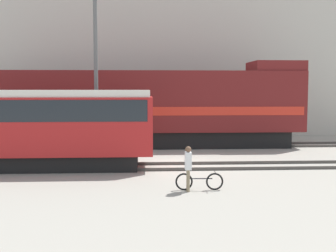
% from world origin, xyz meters
% --- Properties ---
extents(ground_plane, '(120.00, 120.00, 0.00)m').
position_xyz_m(ground_plane, '(0.00, 0.00, 0.00)').
color(ground_plane, '#9E998C').
extents(track_near, '(60.00, 1.50, 0.14)m').
position_xyz_m(track_near, '(0.00, -0.98, 0.07)').
color(track_near, '#47423D').
rests_on(track_near, ground).
extents(track_far, '(60.00, 1.51, 0.14)m').
position_xyz_m(track_far, '(0.00, 5.96, 0.07)').
color(track_far, '#47423D').
rests_on(track_far, ground).
extents(building_backdrop, '(39.49, 6.00, 13.50)m').
position_xyz_m(building_backdrop, '(0.00, 14.69, 6.75)').
color(building_backdrop, beige).
rests_on(building_backdrop, ground).
extents(freight_locomotive, '(20.30, 3.04, 5.19)m').
position_xyz_m(freight_locomotive, '(-1.78, 5.96, 2.42)').
color(freight_locomotive, black).
rests_on(freight_locomotive, ground).
extents(streetcar, '(11.04, 2.54, 3.49)m').
position_xyz_m(streetcar, '(-6.48, -0.98, 1.99)').
color(streetcar, black).
rests_on(streetcar, ground).
extents(bicycle, '(1.68, 0.44, 0.67)m').
position_xyz_m(bicycle, '(0.60, -5.22, 0.31)').
color(bicycle, black).
rests_on(bicycle, ground).
extents(person, '(0.23, 0.37, 1.58)m').
position_xyz_m(person, '(0.19, -5.36, 0.95)').
color(person, '#8C7A5B').
rests_on(person, ground).
extents(utility_pole_left, '(0.21, 0.21, 9.34)m').
position_xyz_m(utility_pole_left, '(-3.81, 2.49, 4.67)').
color(utility_pole_left, '#595959').
rests_on(utility_pole_left, ground).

